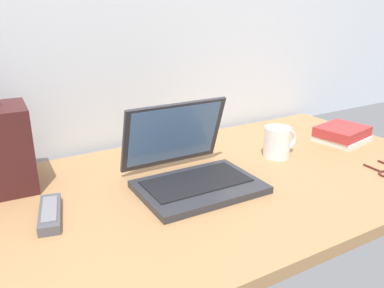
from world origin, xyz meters
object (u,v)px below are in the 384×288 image
book_stack (342,134)px  coffee_mug (278,142)px  remote_control_far (50,213)px  laptop (190,168)px

book_stack → coffee_mug: bearing=179.7°
coffee_mug → remote_control_far: 0.70m
remote_control_far → book_stack: book_stack is taller
book_stack → laptop: bearing=-177.4°
laptop → remote_control_far: size_ratio=1.88×
laptop → coffee_mug: (0.34, 0.03, 0.00)m
laptop → book_stack: bearing=2.6°
remote_control_far → coffee_mug: bearing=2.3°
remote_control_far → book_stack: (1.00, 0.03, 0.01)m
coffee_mug → laptop: bearing=-174.9°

